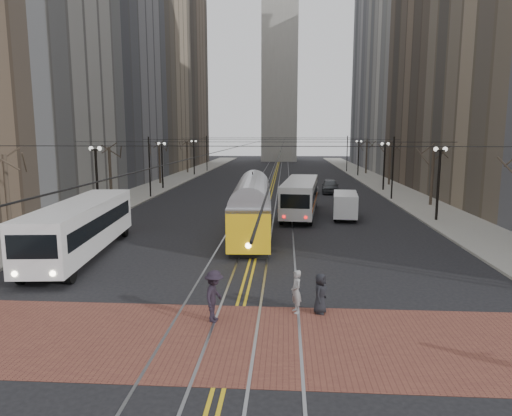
# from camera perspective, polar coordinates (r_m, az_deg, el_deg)

# --- Properties ---
(ground) EXTENTS (260.00, 260.00, 0.00)m
(ground) POSITION_cam_1_polar(r_m,az_deg,el_deg) (19.64, -1.67, -11.12)
(ground) COLOR black
(ground) RESTS_ON ground
(sidewalk_left) EXTENTS (5.00, 140.00, 0.15)m
(sidewalk_left) POSITION_cam_1_polar(r_m,az_deg,el_deg) (65.87, -11.05, 3.12)
(sidewalk_left) COLOR gray
(sidewalk_left) RESTS_ON ground
(sidewalk_right) EXTENTS (5.00, 140.00, 0.15)m
(sidewalk_right) POSITION_cam_1_polar(r_m,az_deg,el_deg) (65.06, 15.47, 2.89)
(sidewalk_right) COLOR gray
(sidewalk_right) RESTS_ON ground
(crosswalk_band) EXTENTS (25.00, 6.00, 0.01)m
(crosswalk_band) POSITION_cam_1_polar(r_m,az_deg,el_deg) (15.97, -3.07, -16.06)
(crosswalk_band) COLOR brown
(crosswalk_band) RESTS_ON ground
(streetcar_rails) EXTENTS (4.80, 130.00, 0.02)m
(streetcar_rails) POSITION_cam_1_polar(r_m,az_deg,el_deg) (63.73, 2.13, 3.02)
(streetcar_rails) COLOR gray
(streetcar_rails) RESTS_ON ground
(centre_lines) EXTENTS (0.42, 130.00, 0.01)m
(centre_lines) POSITION_cam_1_polar(r_m,az_deg,el_deg) (63.73, 2.13, 3.03)
(centre_lines) COLOR gold
(centre_lines) RESTS_ON ground
(building_left_mid) EXTENTS (16.00, 20.00, 34.00)m
(building_left_mid) POSITION_cam_1_polar(r_m,az_deg,el_deg) (70.62, -19.92, 16.93)
(building_left_mid) COLOR slate
(building_left_mid) RESTS_ON ground
(building_left_midfar) EXTENTS (20.00, 20.00, 52.00)m
(building_left_midfar) POSITION_cam_1_polar(r_m,az_deg,el_deg) (91.31, -16.15, 20.95)
(building_left_midfar) COLOR gray
(building_left_midfar) RESTS_ON ground
(building_left_far) EXTENTS (16.00, 20.00, 40.00)m
(building_left_far) POSITION_cam_1_polar(r_m,az_deg,el_deg) (108.65, -11.28, 15.96)
(building_left_far) COLOR brown
(building_left_far) RESTS_ON ground
(building_right_mid) EXTENTS (16.00, 20.00, 34.00)m
(building_right_mid) POSITION_cam_1_polar(r_m,az_deg,el_deg) (69.34, 24.83, 16.80)
(building_right_mid) COLOR brown
(building_right_mid) RESTS_ON ground
(building_right_midfar) EXTENTS (20.00, 20.00, 52.00)m
(building_right_midfar) POSITION_cam_1_polar(r_m,az_deg,el_deg) (90.25, 21.68, 20.82)
(building_right_midfar) COLOR #A4A29A
(building_right_midfar) RESTS_ON ground
(building_right_far) EXTENTS (16.00, 20.00, 40.00)m
(building_right_far) POSITION_cam_1_polar(r_m,az_deg,el_deg) (107.82, 17.08, 15.80)
(building_right_far) COLOR slate
(building_right_far) RESTS_ON ground
(clock_tower) EXTENTS (12.00, 12.00, 66.00)m
(clock_tower) POSITION_cam_1_polar(r_m,az_deg,el_deg) (123.83, 3.04, 22.76)
(clock_tower) COLOR #B2AFA5
(clock_tower) RESTS_ON ground
(lamp_posts) EXTENTS (27.60, 57.20, 5.60)m
(lamp_posts) POSITION_cam_1_polar(r_m,az_deg,el_deg) (47.29, 1.59, 4.29)
(lamp_posts) COLOR black
(lamp_posts) RESTS_ON ground
(street_trees) EXTENTS (31.68, 53.28, 5.60)m
(street_trees) POSITION_cam_1_polar(r_m,az_deg,el_deg) (53.77, 1.85, 4.88)
(street_trees) COLOR #382D23
(street_trees) RESTS_ON ground
(trolley_wires) EXTENTS (25.96, 120.00, 6.60)m
(trolley_wires) POSITION_cam_1_polar(r_m,az_deg,el_deg) (53.29, 1.84, 5.89)
(trolley_wires) COLOR black
(trolley_wires) RESTS_ON ground
(transit_bus) EXTENTS (3.72, 12.45, 3.06)m
(transit_bus) POSITION_cam_1_polar(r_m,az_deg,el_deg) (27.51, -20.95, -2.51)
(transit_bus) COLOR white
(transit_bus) RESTS_ON ground
(streetcar) EXTENTS (3.01, 13.23, 3.10)m
(streetcar) POSITION_cam_1_polar(r_m,az_deg,el_deg) (30.93, -0.51, -0.63)
(streetcar) COLOR yellow
(streetcar) RESTS_ON ground
(rear_bus) EXTENTS (3.62, 11.68, 3.00)m
(rear_bus) POSITION_cam_1_polar(r_m,az_deg,el_deg) (39.03, 5.56, 1.30)
(rear_bus) COLOR #BDBDBD
(rear_bus) RESTS_ON ground
(cargo_van) EXTENTS (2.33, 4.96, 2.12)m
(cargo_van) POSITION_cam_1_polar(r_m,az_deg,el_deg) (37.84, 11.08, 0.25)
(cargo_van) COLOR silver
(cargo_van) RESTS_ON ground
(sedan_grey) EXTENTS (2.19, 4.89, 1.63)m
(sedan_grey) POSITION_cam_1_polar(r_m,az_deg,el_deg) (54.45, 9.26, 2.72)
(sedan_grey) COLOR #414549
(sedan_grey) RESTS_ON ground
(sedan_silver) EXTENTS (1.62, 4.18, 1.36)m
(sedan_silver) POSITION_cam_1_polar(r_m,az_deg,el_deg) (54.50, 6.81, 2.64)
(sedan_silver) COLOR #929699
(sedan_silver) RESTS_ON ground
(pedestrian_a) EXTENTS (0.74, 0.90, 1.58)m
(pedestrian_a) POSITION_cam_1_polar(r_m,az_deg,el_deg) (17.93, 8.04, -10.51)
(pedestrian_a) COLOR black
(pedestrian_a) RESTS_ON crosswalk_band
(pedestrian_b) EXTENTS (0.56, 0.70, 1.67)m
(pedestrian_b) POSITION_cam_1_polar(r_m,az_deg,el_deg) (17.87, 5.04, -10.36)
(pedestrian_b) COLOR gray
(pedestrian_b) RESTS_ON crosswalk_band
(pedestrian_d) EXTENTS (0.90, 1.34, 1.93)m
(pedestrian_d) POSITION_cam_1_polar(r_m,az_deg,el_deg) (17.04, -5.25, -10.89)
(pedestrian_d) COLOR black
(pedestrian_d) RESTS_ON crosswalk_band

